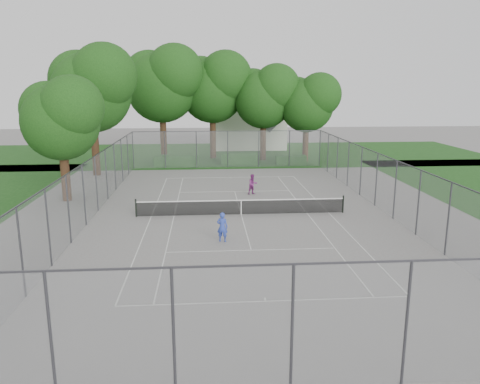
{
  "coord_description": "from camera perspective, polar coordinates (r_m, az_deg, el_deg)",
  "views": [
    {
      "loc": [
        -2.12,
        -27.7,
        7.81
      ],
      "look_at": [
        0.0,
        1.0,
        1.2
      ],
      "focal_mm": 35.0,
      "sensor_mm": 36.0,
      "label": 1
    }
  ],
  "objects": [
    {
      "name": "tree_far_left",
      "position": [
        49.4,
        -9.44,
        13.17
      ],
      "size": [
        8.25,
        7.53,
        11.86
      ],
      "color": "#341F13",
      "rests_on": "ground"
    },
    {
      "name": "tree_far_right",
      "position": [
        48.9,
        8.26,
        10.94
      ],
      "size": [
        6.29,
        5.75,
        9.05
      ],
      "color": "#341F13",
      "rests_on": "ground"
    },
    {
      "name": "court_markings",
      "position": [
        28.85,
        0.15,
        -2.76
      ],
      "size": [
        11.03,
        23.83,
        0.01
      ],
      "color": "silver",
      "rests_on": "ground"
    },
    {
      "name": "perimeter_fence",
      "position": [
        28.42,
        0.15,
        0.75
      ],
      "size": [
        18.08,
        34.08,
        3.52
      ],
      "color": "#38383D",
      "rests_on": "ground"
    },
    {
      "name": "tree_side_back",
      "position": [
        42.61,
        -17.6,
        12.26
      ],
      "size": [
        7.84,
        7.16,
        11.27
      ],
      "color": "#341F13",
      "rests_on": "ground"
    },
    {
      "name": "tree_far_midright",
      "position": [
        49.35,
        3.0,
        11.79
      ],
      "size": [
        6.93,
        6.32,
        9.96
      ],
      "color": "#341F13",
      "rests_on": "ground"
    },
    {
      "name": "house",
      "position": [
        59.54,
        1.14,
        9.58
      ],
      "size": [
        8.62,
        6.68,
        10.74
      ],
      "color": "white",
      "rests_on": "ground"
    },
    {
      "name": "hedge_mid",
      "position": [
        47.14,
        -0.13,
        4.1
      ],
      "size": [
        3.62,
        1.03,
        1.14
      ],
      "primitive_type": "cube",
      "color": "#1B4917",
      "rests_on": "ground"
    },
    {
      "name": "hedge_right",
      "position": [
        47.26,
        6.19,
        3.91
      ],
      "size": [
        3.03,
        1.11,
        0.91
      ],
      "primitive_type": "cube",
      "color": "#1B4917",
      "rests_on": "ground"
    },
    {
      "name": "tree_side_front",
      "position": [
        33.59,
        -20.97,
        8.69
      ],
      "size": [
        5.89,
        5.38,
        8.47
      ],
      "color": "#341F13",
      "rests_on": "ground"
    },
    {
      "name": "grass_far",
      "position": [
        54.3,
        -1.95,
        4.67
      ],
      "size": [
        60.0,
        20.0,
        0.0
      ],
      "primitive_type": "cube",
      "color": "#174112",
      "rests_on": "ground"
    },
    {
      "name": "tree_far_midleft",
      "position": [
        50.63,
        -3.29,
        12.9
      ],
      "size": [
        7.89,
        7.21,
        11.34
      ],
      "color": "#341F13",
      "rests_on": "ground"
    },
    {
      "name": "ground",
      "position": [
        28.86,
        0.15,
        -2.77
      ],
      "size": [
        120.0,
        120.0,
        0.0
      ],
      "primitive_type": "plane",
      "color": "slate",
      "rests_on": "ground"
    },
    {
      "name": "tennis_net",
      "position": [
        28.72,
        0.15,
        -1.79
      ],
      "size": [
        12.87,
        0.1,
        1.1
      ],
      "color": "black",
      "rests_on": "ground"
    },
    {
      "name": "hedge_left",
      "position": [
        46.37,
        -7.75,
        3.8
      ],
      "size": [
        4.3,
        1.29,
        1.07
      ],
      "primitive_type": "cube",
      "color": "#1B4917",
      "rests_on": "ground"
    },
    {
      "name": "woman_player",
      "position": [
        34.03,
        1.56,
        0.95
      ],
      "size": [
        0.89,
        0.81,
        1.49
      ],
      "primitive_type": "imported",
      "rotation": [
        0.0,
        0.0,
        0.41
      ],
      "color": "#812B76",
      "rests_on": "ground"
    },
    {
      "name": "girl_player",
      "position": [
        23.8,
        -2.17,
        -4.28
      ],
      "size": [
        0.63,
        0.5,
        1.53
      ],
      "primitive_type": "imported",
      "rotation": [
        0.0,
        0.0,
        2.88
      ],
      "color": "#3046B4",
      "rests_on": "ground"
    }
  ]
}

